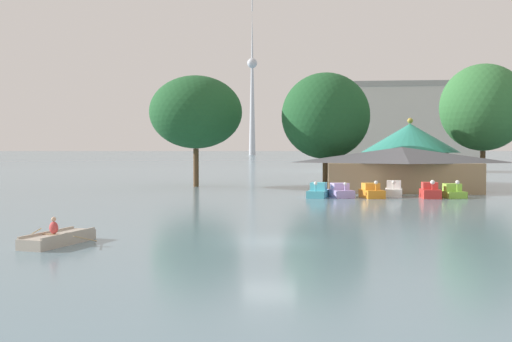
% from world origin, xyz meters
% --- Properties ---
extents(ground_plane, '(2000.00, 2000.00, 0.00)m').
position_xyz_m(ground_plane, '(0.00, 0.00, 0.00)').
color(ground_plane, slate).
extents(rowboat_with_rower, '(3.43, 4.36, 1.31)m').
position_xyz_m(rowboat_with_rower, '(-9.62, -1.81, 0.27)').
color(rowboat_with_rower, '#ADA393').
rests_on(rowboat_with_rower, ground).
extents(pedal_boat_cyan, '(2.06, 3.17, 1.49)m').
position_xyz_m(pedal_boat_cyan, '(2.19, 27.06, 0.52)').
color(pedal_boat_cyan, '#4CB7CC').
rests_on(pedal_boat_cyan, ground).
extents(pedal_boat_lavender, '(2.43, 3.20, 1.43)m').
position_xyz_m(pedal_boat_lavender, '(4.22, 27.31, 0.51)').
color(pedal_boat_lavender, '#B299D8').
rests_on(pedal_boat_lavender, ground).
extents(pedal_boat_orange, '(2.22, 3.04, 1.59)m').
position_xyz_m(pedal_boat_orange, '(6.96, 27.12, 0.52)').
color(pedal_boat_orange, orange).
rests_on(pedal_boat_orange, ground).
extents(pedal_boat_white, '(1.87, 3.01, 1.52)m').
position_xyz_m(pedal_boat_white, '(9.13, 29.14, 0.56)').
color(pedal_boat_white, white).
rests_on(pedal_boat_white, ground).
extents(pedal_boat_red, '(1.56, 2.61, 1.66)m').
position_xyz_m(pedal_boat_red, '(12.09, 27.31, 0.57)').
color(pedal_boat_red, red).
rests_on(pedal_boat_red, ground).
extents(pedal_boat_lime, '(2.08, 2.52, 1.62)m').
position_xyz_m(pedal_boat_lime, '(14.20, 27.90, 0.50)').
color(pedal_boat_lime, '#8CCC3F').
rests_on(pedal_boat_lime, ground).
extents(boathouse, '(16.08, 8.07, 4.55)m').
position_xyz_m(boathouse, '(10.62, 35.30, 2.39)').
color(boathouse, '#9E7F5B').
rests_on(boathouse, ground).
extents(green_roof_pavilion, '(12.09, 12.09, 8.19)m').
position_xyz_m(green_roof_pavilion, '(13.49, 49.92, 4.25)').
color(green_roof_pavilion, brown).
rests_on(green_roof_pavilion, ground).
extents(shoreline_tree_tall_left, '(10.64, 10.64, 12.75)m').
position_xyz_m(shoreline_tree_tall_left, '(-11.84, 41.52, 8.56)').
color(shoreline_tree_tall_left, brown).
rests_on(shoreline_tree_tall_left, ground).
extents(shoreline_tree_mid, '(9.85, 9.85, 12.84)m').
position_xyz_m(shoreline_tree_mid, '(2.97, 40.97, 8.02)').
color(shoreline_tree_mid, brown).
rests_on(shoreline_tree_mid, ground).
extents(shoreline_tree_right, '(9.68, 9.68, 13.93)m').
position_xyz_m(shoreline_tree_right, '(20.71, 43.63, 9.02)').
color(shoreline_tree_right, brown).
rests_on(shoreline_tree_right, ground).
extents(background_building_block, '(27.33, 12.48, 16.71)m').
position_xyz_m(background_building_block, '(17.65, 92.59, 8.37)').
color(background_building_block, beige).
rests_on(background_building_block, ground).
extents(distant_broadcast_tower, '(6.53, 6.53, 121.44)m').
position_xyz_m(distant_broadcast_tower, '(-41.54, 376.62, 48.80)').
color(distant_broadcast_tower, '#B7BCC6').
rests_on(distant_broadcast_tower, ground).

